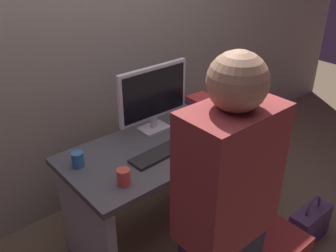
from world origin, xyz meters
TOP-DOWN VIEW (x-y plane):
  - ground_plane at (0.00, 0.00)m, footprint 9.00×9.00m
  - wall_back at (0.00, 0.74)m, footprint 6.40×0.10m
  - desk at (0.00, 0.00)m, footprint 1.32×0.66m
  - office_chair at (0.04, -0.71)m, footprint 0.52×0.52m
  - person_at_desk at (-0.37, -0.85)m, footprint 0.40×0.24m
  - monitor at (0.08, 0.19)m, footprint 0.54×0.14m
  - keyboard at (-0.09, -0.09)m, footprint 0.44×0.15m
  - mouse at (0.22, -0.09)m, footprint 0.06×0.10m
  - cup_near_keyboard at (-0.44, -0.19)m, footprint 0.07×0.07m
  - cup_by_monitor at (-0.54, 0.12)m, footprint 0.07×0.07m
  - book_stack at (0.43, 0.10)m, footprint 0.24×0.20m
  - cell_phone at (0.48, -0.12)m, footprint 0.09×0.15m
  - handbag at (0.73, -0.73)m, footprint 0.34×0.14m

SIDE VIEW (x-z plane):
  - ground_plane at x=0.00m, z-range 0.00..0.00m
  - handbag at x=0.73m, z-range -0.05..0.33m
  - office_chair at x=0.04m, z-range -0.04..0.90m
  - desk at x=0.00m, z-range 0.13..0.88m
  - cell_phone at x=0.48m, z-range 0.75..0.75m
  - keyboard at x=-0.09m, z-range 0.75..0.77m
  - mouse at x=0.22m, z-range 0.75..0.78m
  - cup_by_monitor at x=-0.54m, z-range 0.75..0.84m
  - cup_near_keyboard at x=-0.44m, z-range 0.75..0.84m
  - book_stack at x=0.43m, z-range 0.74..0.92m
  - person_at_desk at x=-0.37m, z-range 0.02..1.66m
  - monitor at x=0.08m, z-range 0.78..1.23m
  - wall_back at x=0.00m, z-range 0.00..3.00m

